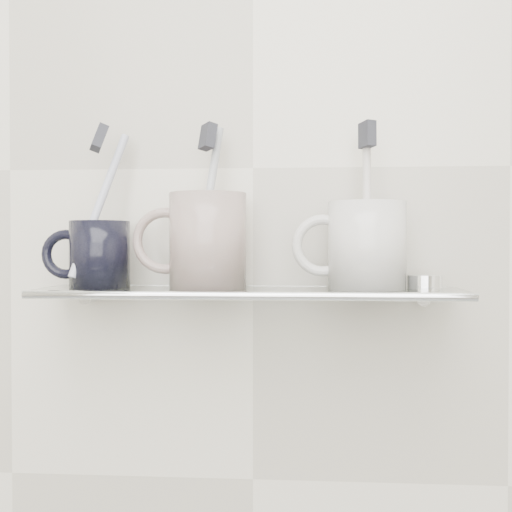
# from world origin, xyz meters

# --- Properties ---
(wall_back) EXTENTS (2.50, 0.00, 2.50)m
(wall_back) POSITION_xyz_m (0.00, 1.10, 1.25)
(wall_back) COLOR beige
(wall_back) RESTS_ON ground
(shelf_glass) EXTENTS (0.50, 0.12, 0.01)m
(shelf_glass) POSITION_xyz_m (0.00, 1.04, 1.10)
(shelf_glass) COLOR silver
(shelf_glass) RESTS_ON wall_back
(shelf_rail) EXTENTS (0.50, 0.01, 0.01)m
(shelf_rail) POSITION_xyz_m (0.00, 0.98, 1.10)
(shelf_rail) COLOR silver
(shelf_rail) RESTS_ON shelf_glass
(bracket_left) EXTENTS (0.02, 0.03, 0.02)m
(bracket_left) POSITION_xyz_m (-0.21, 1.09, 1.09)
(bracket_left) COLOR silver
(bracket_left) RESTS_ON wall_back
(bracket_right) EXTENTS (0.02, 0.03, 0.02)m
(bracket_right) POSITION_xyz_m (0.21, 1.09, 1.09)
(bracket_right) COLOR silver
(bracket_right) RESTS_ON wall_back
(mug_left) EXTENTS (0.08, 0.08, 0.08)m
(mug_left) POSITION_xyz_m (-0.18, 1.04, 1.14)
(mug_left) COLOR black
(mug_left) RESTS_ON shelf_glass
(mug_left_handle) EXTENTS (0.06, 0.01, 0.06)m
(mug_left_handle) POSITION_xyz_m (-0.22, 1.04, 1.14)
(mug_left_handle) COLOR black
(mug_left_handle) RESTS_ON mug_left
(toothbrush_left) EXTENTS (0.06, 0.07, 0.18)m
(toothbrush_left) POSITION_xyz_m (-0.18, 1.04, 1.20)
(toothbrush_left) COLOR silver
(toothbrush_left) RESTS_ON mug_left
(bristles_left) EXTENTS (0.03, 0.03, 0.04)m
(bristles_left) POSITION_xyz_m (-0.18, 1.04, 1.28)
(bristles_left) COLOR #2A2C33
(bristles_left) RESTS_ON toothbrush_left
(mug_center) EXTENTS (0.11, 0.11, 0.11)m
(mug_center) POSITION_xyz_m (-0.05, 1.04, 1.16)
(mug_center) COLOR silver
(mug_center) RESTS_ON shelf_glass
(mug_center_handle) EXTENTS (0.08, 0.01, 0.08)m
(mug_center_handle) POSITION_xyz_m (-0.10, 1.04, 1.16)
(mug_center_handle) COLOR silver
(mug_center_handle) RESTS_ON mug_center
(toothbrush_center) EXTENTS (0.04, 0.05, 0.19)m
(toothbrush_center) POSITION_xyz_m (-0.05, 1.04, 1.20)
(toothbrush_center) COLOR #A3ADB1
(toothbrush_center) RESTS_ON mug_center
(bristles_center) EXTENTS (0.03, 0.03, 0.03)m
(bristles_center) POSITION_xyz_m (-0.05, 1.04, 1.28)
(bristles_center) COLOR #2A2C33
(bristles_center) RESTS_ON toothbrush_center
(mug_right) EXTENTS (0.11, 0.11, 0.10)m
(mug_right) POSITION_xyz_m (0.14, 1.04, 1.15)
(mug_right) COLOR silver
(mug_right) RESTS_ON shelf_glass
(mug_right_handle) EXTENTS (0.07, 0.01, 0.07)m
(mug_right_handle) POSITION_xyz_m (0.09, 1.04, 1.15)
(mug_right_handle) COLOR silver
(mug_right_handle) RESTS_ON mug_right
(toothbrush_right) EXTENTS (0.01, 0.03, 0.19)m
(toothbrush_right) POSITION_xyz_m (0.14, 1.04, 1.20)
(toothbrush_right) COLOR beige
(toothbrush_right) RESTS_ON mug_right
(bristles_right) EXTENTS (0.02, 0.03, 0.03)m
(bristles_right) POSITION_xyz_m (0.14, 1.04, 1.28)
(bristles_right) COLOR #2A2C33
(bristles_right) RESTS_ON toothbrush_right
(chrome_cap) EXTENTS (0.04, 0.04, 0.02)m
(chrome_cap) POSITION_xyz_m (0.21, 1.04, 1.11)
(chrome_cap) COLOR silver
(chrome_cap) RESTS_ON shelf_glass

